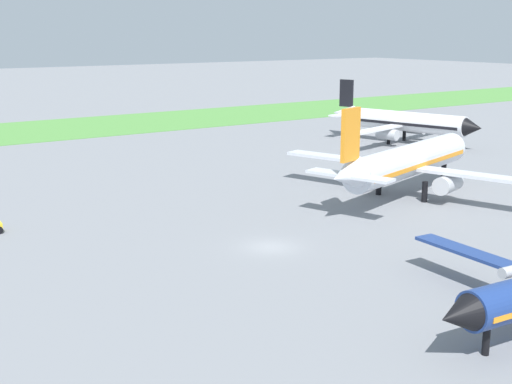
{
  "coord_description": "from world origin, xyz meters",
  "views": [
    {
      "loc": [
        -32.96,
        -45.83,
        17.64
      ],
      "look_at": [
        3.24,
        6.84,
        3.0
      ],
      "focal_mm": 49.67,
      "sensor_mm": 36.0,
      "label": 1
    }
  ],
  "objects": [
    {
      "name": "ground_plane",
      "position": [
        0.0,
        0.0,
        0.0
      ],
      "size": [
        600.0,
        600.0,
        0.0
      ],
      "primitive_type": "plane",
      "color": "gray"
    },
    {
      "name": "grass_taxiway_strip",
      "position": [
        0.0,
        80.63,
        0.04
      ],
      "size": [
        360.0,
        28.0,
        0.08
      ],
      "primitive_type": "cube",
      "color": "#549342",
      "rests_on": "ground_plane"
    },
    {
      "name": "airplane_parked_jet_far",
      "position": [
        49.79,
        33.46,
        3.45
      ],
      "size": [
        26.72,
        26.41,
        9.59
      ],
      "rotation": [
        0.0,
        0.0,
        4.96
      ],
      "color": "white",
      "rests_on": "ground_plane"
    },
    {
      "name": "airplane_midfield_jet",
      "position": [
        22.73,
        6.61,
        3.83
      ],
      "size": [
        29.04,
        29.33,
        10.64
      ],
      "rotation": [
        0.0,
        0.0,
        0.3
      ],
      "color": "silver",
      "rests_on": "ground_plane"
    }
  ]
}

